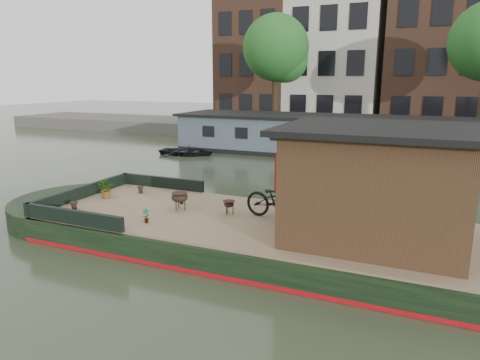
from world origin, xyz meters
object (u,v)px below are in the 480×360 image
at_px(potted_plant_a, 146,216).
at_px(brazier_rear, 180,201).
at_px(brazier_front, 229,207).
at_px(dinghy, 187,149).
at_px(bicycle, 280,201).
at_px(cabin, 376,182).

bearing_deg(potted_plant_a, brazier_rear, 81.04).
distance_m(potted_plant_a, brazier_front, 2.08).
height_order(brazier_front, brazier_rear, brazier_rear).
bearing_deg(dinghy, brazier_front, -151.81).
bearing_deg(bicycle, potted_plant_a, 127.24).
distance_m(bicycle, brazier_rear, 2.71).
xyz_separation_m(brazier_front, dinghy, (-7.41, 10.63, -0.51)).
height_order(cabin, bicycle, cabin).
relative_size(bicycle, brazier_front, 5.23).
bearing_deg(brazier_front, bicycle, 3.44).
bearing_deg(brazier_front, brazier_rear, -173.44).
xyz_separation_m(potted_plant_a, brazier_front, (1.55, 1.40, -0.00)).
xyz_separation_m(bicycle, dinghy, (-8.74, 10.55, -0.83)).
bearing_deg(dinghy, potted_plant_a, -160.71).
bearing_deg(cabin, brazier_rear, 179.10).
distance_m(cabin, brazier_front, 3.71).
bearing_deg(cabin, potted_plant_a, -167.16).
height_order(brazier_rear, dinghy, brazier_rear).
relative_size(potted_plant_a, dinghy, 0.12).
xyz_separation_m(potted_plant_a, dinghy, (-5.86, 12.03, -0.51)).
distance_m(cabin, bicycle, 2.36).
relative_size(bicycle, brazier_rear, 4.01).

